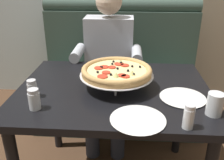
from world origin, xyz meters
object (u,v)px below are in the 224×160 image
object	(u,v)px
plate_near_left	(183,96)
patio_chair	(21,36)
shaker_pepper_flakes	(189,118)
shaker_oregano	(32,90)
diner_main	(108,57)
pizza	(117,71)
booth_bench	(119,79)
dining_table	(114,102)
drinking_glass	(215,105)
plate_near_right	(138,118)
shaker_parmesan	(34,100)

from	to	relation	value
plate_near_left	patio_chair	bearing A→B (deg)	130.39
shaker_pepper_flakes	shaker_oregano	size ratio (longest dim) A/B	1.16
diner_main	pizza	distance (m)	0.64
diner_main	patio_chair	world-z (taller)	diner_main
booth_bench	dining_table	world-z (taller)	booth_bench
drinking_glass	patio_chair	distance (m)	3.01
plate_near_left	shaker_oregano	bearing A→B (deg)	-177.50
shaker_pepper_flakes	pizza	bearing A→B (deg)	130.14
plate_near_left	pizza	bearing A→B (deg)	161.98
diner_main	drinking_glass	size ratio (longest dim) A/B	11.50
pizza	patio_chair	bearing A→B (deg)	125.76
diner_main	patio_chair	xyz separation A→B (m)	(-1.35, 1.40, -0.19)
dining_table	plate_near_right	bearing A→B (deg)	-68.49
booth_bench	drinking_glass	size ratio (longest dim) A/B	13.60
diner_main	shaker_pepper_flakes	world-z (taller)	diner_main
shaker_parmesan	plate_near_right	distance (m)	0.51
diner_main	drinking_glass	bearing A→B (deg)	-57.17
plate_near_left	shaker_pepper_flakes	bearing A→B (deg)	-96.67
dining_table	booth_bench	bearing A→B (deg)	90.00
shaker_parmesan	diner_main	bearing A→B (deg)	72.12
plate_near_right	dining_table	bearing A→B (deg)	111.51
shaker_pepper_flakes	patio_chair	world-z (taller)	patio_chair
plate_near_right	shaker_parmesan	bearing A→B (deg)	172.18
drinking_glass	patio_chair	world-z (taller)	patio_chair
shaker_oregano	plate_near_right	distance (m)	0.60
drinking_glass	patio_chair	xyz separation A→B (m)	(-1.93, 2.29, -0.27)
drinking_glass	shaker_oregano	bearing A→B (deg)	172.59
pizza	drinking_glass	distance (m)	0.55
dining_table	shaker_oregano	size ratio (longest dim) A/B	11.50
pizza	drinking_glass	bearing A→B (deg)	-29.85
plate_near_left	dining_table	bearing A→B (deg)	164.43
shaker_oregano	pizza	bearing A→B (deg)	18.97
shaker_parmesan	drinking_glass	distance (m)	0.87
plate_near_left	drinking_glass	distance (m)	0.20
diner_main	shaker_parmesan	size ratio (longest dim) A/B	11.90
dining_table	plate_near_left	bearing A→B (deg)	-15.57
shaker_parmesan	patio_chair	distance (m)	2.54
pizza	plate_near_right	bearing A→B (deg)	-71.53
booth_bench	dining_table	size ratio (longest dim) A/B	1.35
booth_bench	plate_near_right	size ratio (longest dim) A/B	5.80
drinking_glass	plate_near_left	bearing A→B (deg)	126.18
diner_main	plate_near_left	world-z (taller)	diner_main
booth_bench	shaker_pepper_flakes	bearing A→B (deg)	-74.82
dining_table	patio_chair	world-z (taller)	patio_chair
shaker_pepper_flakes	shaker_oregano	distance (m)	0.82
dining_table	pizza	xyz separation A→B (m)	(0.02, 0.01, 0.20)
booth_bench	dining_table	xyz separation A→B (m)	(0.00, -0.90, 0.25)
plate_near_left	drinking_glass	world-z (taller)	drinking_glass
pizza	plate_near_left	distance (m)	0.39
pizza	shaker_oregano	world-z (taller)	pizza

